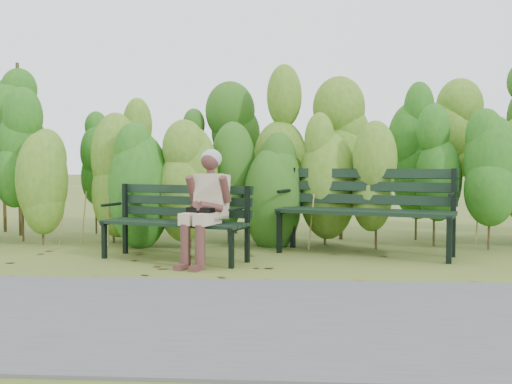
{
  "coord_description": "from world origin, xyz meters",
  "views": [
    {
      "loc": [
        0.46,
        -6.33,
        1.1
      ],
      "look_at": [
        0.0,
        0.35,
        0.75
      ],
      "focal_mm": 42.0,
      "sensor_mm": 36.0,
      "label": 1
    }
  ],
  "objects": [
    {
      "name": "hedge_band",
      "position": [
        0.0,
        1.86,
        1.26
      ],
      "size": [
        11.04,
        1.67,
        2.42
      ],
      "color": "#47381E",
      "rests_on": "ground"
    },
    {
      "name": "leaf_litter",
      "position": [
        0.41,
        0.03,
        0.0
      ],
      "size": [
        5.12,
        2.25,
        0.01
      ],
      "color": "brown",
      "rests_on": "ground"
    },
    {
      "name": "bench_right",
      "position": [
        1.28,
        0.79,
        0.6
      ],
      "size": [
        2.13,
        1.28,
        1.01
      ],
      "color": "black",
      "rests_on": "ground"
    },
    {
      "name": "bench_left",
      "position": [
        -0.86,
        0.23,
        0.49
      ],
      "size": [
        1.75,
        1.06,
        0.83
      ],
      "color": "black",
      "rests_on": "ground"
    },
    {
      "name": "ground",
      "position": [
        0.0,
        0.0,
        0.0
      ],
      "size": [
        80.0,
        80.0,
        0.0
      ],
      "primitive_type": "plane",
      "color": "#485B26"
    },
    {
      "name": "seated_woman",
      "position": [
        -0.5,
        -0.07,
        0.69
      ],
      "size": [
        0.55,
        0.77,
        1.23
      ],
      "color": "#C5AF91",
      "rests_on": "ground"
    },
    {
      "name": "footpath",
      "position": [
        0.0,
        -2.2,
        0.01
      ],
      "size": [
        60.0,
        2.5,
        0.01
      ],
      "primitive_type": "cube",
      "color": "#474749",
      "rests_on": "ground"
    }
  ]
}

